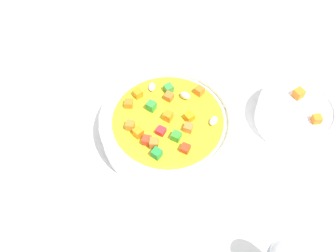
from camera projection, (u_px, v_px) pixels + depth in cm
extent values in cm
cube|color=silver|center=(168.00, 137.00, 59.79)|extent=(140.00, 140.00, 2.00)
cylinder|color=white|center=(168.00, 127.00, 57.47)|extent=(20.10, 20.10, 3.62)
torus|color=white|center=(168.00, 119.00, 55.64)|extent=(20.26, 20.26, 1.36)
cylinder|color=gold|center=(168.00, 120.00, 55.81)|extent=(16.35, 16.35, 0.40)
cube|color=green|center=(169.00, 89.00, 58.09)|extent=(1.69, 1.69, 1.24)
cube|color=orange|center=(157.00, 144.00, 52.39)|extent=(1.53, 1.53, 1.37)
cube|color=red|center=(159.00, 130.00, 53.97)|extent=(1.33, 1.33, 0.89)
cube|color=red|center=(185.00, 148.00, 52.25)|extent=(1.27, 1.27, 0.98)
cube|color=orange|center=(130.00, 125.00, 54.24)|extent=(1.41, 1.41, 1.24)
cube|color=orange|center=(189.00, 117.00, 55.13)|extent=(1.66, 1.66, 1.16)
cube|color=orange|center=(138.00, 132.00, 53.52)|extent=(1.62, 1.62, 1.31)
cube|color=green|center=(151.00, 106.00, 56.07)|extent=(1.39, 1.39, 1.42)
cube|color=orange|center=(168.00, 117.00, 55.00)|extent=(1.33, 1.33, 1.36)
cube|color=#218A37|center=(157.00, 154.00, 51.58)|extent=(1.45, 1.45, 1.33)
cube|color=orange|center=(128.00, 105.00, 56.38)|extent=(1.55, 1.55, 1.04)
ellipsoid|color=beige|center=(213.00, 121.00, 54.94)|extent=(1.18, 1.75, 0.83)
cube|color=orange|center=(188.00, 128.00, 54.09)|extent=(1.27, 1.27, 1.11)
cube|color=red|center=(147.00, 140.00, 52.89)|extent=(1.40, 1.40, 1.13)
cube|color=orange|center=(138.00, 93.00, 57.58)|extent=(1.66, 1.66, 1.19)
cube|color=green|center=(176.00, 136.00, 53.21)|extent=(1.30, 1.30, 1.23)
ellipsoid|color=beige|center=(152.00, 87.00, 58.64)|extent=(1.58, 1.95, 0.68)
ellipsoid|color=beige|center=(185.00, 95.00, 57.38)|extent=(1.85, 1.36, 1.14)
cube|color=orange|center=(169.00, 97.00, 57.32)|extent=(1.37, 1.37, 1.05)
cube|color=orange|center=(199.00, 91.00, 57.84)|extent=(1.54, 1.54, 1.24)
cylinder|color=silver|center=(134.00, 51.00, 68.57)|extent=(6.81, 10.75, 0.81)
ellipsoid|color=silver|center=(73.00, 82.00, 64.38)|extent=(3.46, 3.87, 0.86)
cylinder|color=white|center=(296.00, 116.00, 59.05)|extent=(12.28, 12.28, 3.06)
torus|color=white|center=(299.00, 109.00, 57.59)|extent=(12.41, 12.41, 0.98)
cube|color=orange|center=(299.00, 93.00, 58.67)|extent=(1.96, 1.96, 1.41)
cube|color=orange|center=(317.00, 119.00, 56.04)|extent=(1.69, 1.69, 1.24)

